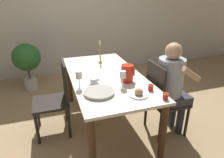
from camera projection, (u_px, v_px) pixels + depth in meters
ground_plane at (106, 124)px, 2.76m from camera, size 20.00×20.00×0.00m
wall_back at (75, 12)px, 4.13m from camera, size 10.00×0.06×2.60m
dining_table at (106, 82)px, 2.51m from camera, size 0.86×1.72×0.74m
chair_person_side at (162, 98)px, 2.43m from camera, size 0.42×0.42×0.94m
chair_opposite at (56, 97)px, 2.45m from camera, size 0.42×0.42×0.94m
person_seated at (172, 83)px, 2.35m from camera, size 0.39×0.41×1.18m
red_pitcher at (127, 73)px, 2.24m from camera, size 0.16×0.14×0.20m
wine_glass_water at (79, 76)px, 2.08m from camera, size 0.07×0.07×0.19m
wine_glass_juice at (123, 76)px, 2.10m from camera, size 0.07×0.07×0.18m
teacup_near_person at (94, 82)px, 2.22m from camera, size 0.15×0.15×0.06m
serving_tray at (99, 92)px, 2.00m from camera, size 0.31×0.31×0.03m
bread_plate at (139, 93)px, 1.96m from camera, size 0.19×0.19×0.08m
jam_jar_amber at (166, 96)px, 1.89m from camera, size 0.06×0.06×0.06m
jam_jar_red at (151, 87)px, 2.06m from camera, size 0.06×0.06×0.06m
candlestick_tall at (100, 55)px, 2.84m from camera, size 0.06×0.06×0.32m
potted_plant at (27, 60)px, 3.55m from camera, size 0.49×0.49×0.86m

